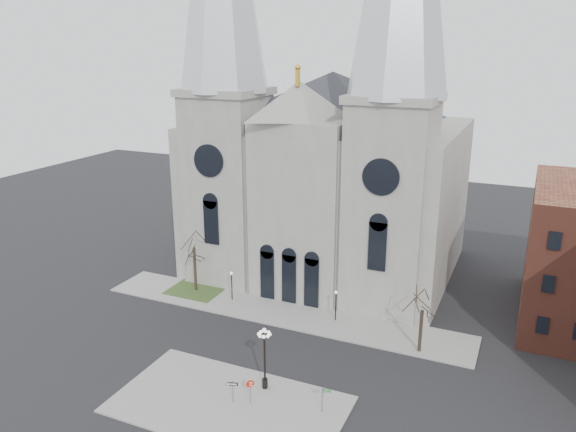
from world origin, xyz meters
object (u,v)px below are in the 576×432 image
at_px(one_way_sign, 233,388).
at_px(stop_sign, 250,386).
at_px(street_name_sign, 323,398).
at_px(globe_lamp, 265,351).

bearing_deg(one_way_sign, stop_sign, 4.05).
bearing_deg(stop_sign, street_name_sign, -0.79).
distance_m(globe_lamp, street_name_sign, 5.94).
distance_m(globe_lamp, one_way_sign, 3.76).
distance_m(stop_sign, globe_lamp, 2.95).
bearing_deg(globe_lamp, stop_sign, -93.62).
relative_size(stop_sign, one_way_sign, 1.10).
distance_m(one_way_sign, street_name_sign, 7.07).
bearing_deg(globe_lamp, one_way_sign, -116.56).
xyz_separation_m(one_way_sign, street_name_sign, (6.84, 1.77, -0.05)).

